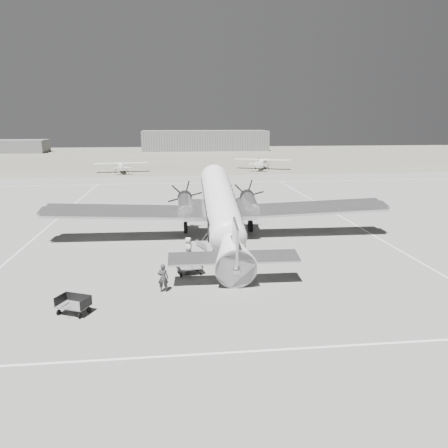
{
  "coord_description": "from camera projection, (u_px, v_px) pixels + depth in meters",
  "views": [
    {
      "loc": [
        -5.65,
        -31.41,
        10.09
      ],
      "look_at": [
        -1.91,
        1.42,
        2.2
      ],
      "focal_mm": 35.0,
      "sensor_mm": 36.0,
      "label": 1
    }
  ],
  "objects": [
    {
      "name": "taxi_line_near",
      "position": [
        304.0,
        348.0,
        19.79
      ],
      "size": [
        60.0,
        0.15,
        0.01
      ],
      "primitive_type": "cube",
      "color": "silver",
      "rests_on": "ground"
    },
    {
      "name": "taxi_line_horizon",
      "position": [
        209.0,
        183.0,
        71.98
      ],
      "size": [
        90.0,
        0.15,
        0.01
      ],
      "primitive_type": "cube",
      "color": "silver",
      "rests_on": "ground"
    },
    {
      "name": "baggage_cart_far",
      "position": [
        73.0,
        305.0,
        23.21
      ],
      "size": [
        2.1,
        1.85,
        0.99
      ],
      "primitive_type": null,
      "rotation": [
        0.0,
        0.0,
        -0.43
      ],
      "color": "#565656",
      "rests_on": "ground"
    },
    {
      "name": "light_plane_right",
      "position": [
        262.0,
        164.0,
        91.2
      ],
      "size": [
        14.39,
        13.16,
        2.43
      ],
      "primitive_type": null,
      "rotation": [
        0.0,
        0.0,
        -0.38
      ],
      "color": "silver",
      "rests_on": "ground"
    },
    {
      "name": "taxi_line_right",
      "position": [
        400.0,
        250.0,
        34.64
      ],
      "size": [
        0.15,
        80.0,
        0.01
      ],
      "primitive_type": "cube",
      "color": "silver",
      "rests_on": "ground"
    },
    {
      "name": "dc3_airliner",
      "position": [
        221.0,
        210.0,
        35.75
      ],
      "size": [
        30.61,
        21.53,
        5.76
      ],
      "primitive_type": null,
      "rotation": [
        0.0,
        0.0,
        -0.02
      ],
      "color": "silver",
      "rests_on": "ground"
    },
    {
      "name": "taxi_line_left",
      "position": [
        44.0,
        230.0,
        41.01
      ],
      "size": [
        0.15,
        60.0,
        0.01
      ],
      "primitive_type": "cube",
      "color": "silver",
      "rests_on": "ground"
    },
    {
      "name": "grass_infield",
      "position": [
        194.0,
        156.0,
        125.13
      ],
      "size": [
        260.0,
        90.0,
        0.01
      ],
      "primitive_type": "cube",
      "color": "#646154",
      "rests_on": "ground"
    },
    {
      "name": "ramp_agent",
      "position": [
        189.0,
        260.0,
        29.45
      ],
      "size": [
        1.05,
        1.12,
        1.83
      ],
      "primitive_type": "imported",
      "rotation": [
        0.0,
        0.0,
        1.04
      ],
      "color": "silver",
      "rests_on": "ground"
    },
    {
      "name": "hangar_main",
      "position": [
        205.0,
        140.0,
        149.08
      ],
      "size": [
        42.0,
        14.0,
        6.6
      ],
      "color": "slate",
      "rests_on": "ground"
    },
    {
      "name": "passenger",
      "position": [
        188.0,
        249.0,
        31.88
      ],
      "size": [
        0.82,
        1.02,
        1.8
      ],
      "primitive_type": "imported",
      "rotation": [
        0.0,
        0.0,
        1.25
      ],
      "color": "#B3B3B1",
      "rests_on": "ground"
    },
    {
      "name": "shed_secondary",
      "position": [
        17.0,
        146.0,
        137.95
      ],
      "size": [
        18.0,
        10.0,
        4.0
      ],
      "primitive_type": "cube",
      "color": "#565656",
      "rests_on": "ground"
    },
    {
      "name": "baggage_cart_near",
      "position": [
        189.0,
        267.0,
        29.23
      ],
      "size": [
        1.98,
        1.58,
        0.99
      ],
      "primitive_type": null,
      "rotation": [
        0.0,
        0.0,
        0.21
      ],
      "color": "#565656",
      "rests_on": "ground"
    },
    {
      "name": "ground",
      "position": [
        251.0,
        256.0,
        33.32
      ],
      "size": [
        260.0,
        260.0,
        0.0
      ],
      "primitive_type": "plane",
      "color": "slate",
      "rests_on": "ground"
    },
    {
      "name": "ground_crew",
      "position": [
        163.0,
        278.0,
        26.14
      ],
      "size": [
        0.67,
        0.47,
        1.75
      ],
      "primitive_type": "imported",
      "rotation": [
        0.0,
        0.0,
        3.06
      ],
      "color": "#2D2D2D",
      "rests_on": "ground"
    },
    {
      "name": "light_plane_left",
      "position": [
        121.0,
        167.0,
        85.65
      ],
      "size": [
        11.61,
        9.97,
        2.16
      ],
      "primitive_type": null,
      "rotation": [
        0.0,
        0.0,
        0.16
      ],
      "color": "silver",
      "rests_on": "ground"
    }
  ]
}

